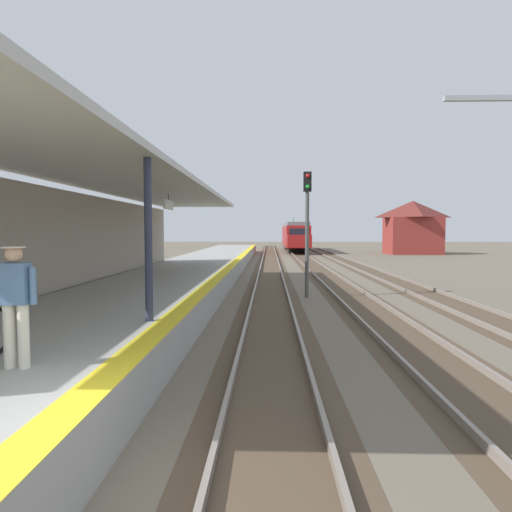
{
  "coord_description": "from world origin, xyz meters",
  "views": [
    {
      "loc": [
        1.85,
        -4.08,
        2.77
      ],
      "look_at": [
        1.49,
        7.76,
        2.1
      ],
      "focal_mm": 31.07,
      "sensor_mm": 36.0,
      "label": 1
    }
  ],
  "objects_px": {
    "approaching_train": "(295,235)",
    "distant_trackside_house": "(413,226)",
    "rail_signal_post": "(307,221)",
    "commuter_person": "(15,300)"
  },
  "relations": [
    {
      "from": "approaching_train",
      "to": "rail_signal_post",
      "type": "height_order",
      "value": "rail_signal_post"
    },
    {
      "from": "approaching_train",
      "to": "distant_trackside_house",
      "type": "relative_size",
      "value": 2.97
    },
    {
      "from": "rail_signal_post",
      "to": "commuter_person",
      "type": "bearing_deg",
      "value": -111.69
    },
    {
      "from": "rail_signal_post",
      "to": "distant_trackside_house",
      "type": "distance_m",
      "value": 38.98
    },
    {
      "from": "rail_signal_post",
      "to": "approaching_train",
      "type": "bearing_deg",
      "value": 87.43
    },
    {
      "from": "approaching_train",
      "to": "distant_trackside_house",
      "type": "xyz_separation_m",
      "value": [
        13.81,
        -6.71,
        1.16
      ]
    },
    {
      "from": "approaching_train",
      "to": "commuter_person",
      "type": "distance_m",
      "value": 55.38
    },
    {
      "from": "distant_trackside_house",
      "to": "rail_signal_post",
      "type": "bearing_deg",
      "value": -113.77
    },
    {
      "from": "approaching_train",
      "to": "distant_trackside_house",
      "type": "distance_m",
      "value": 15.4
    },
    {
      "from": "commuter_person",
      "to": "distant_trackside_house",
      "type": "xyz_separation_m",
      "value": [
        20.71,
        48.24,
        1.5
      ]
    }
  ]
}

